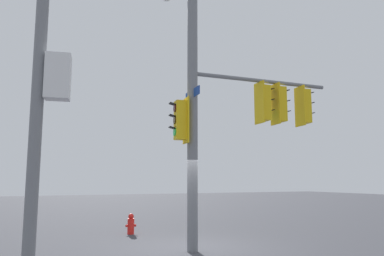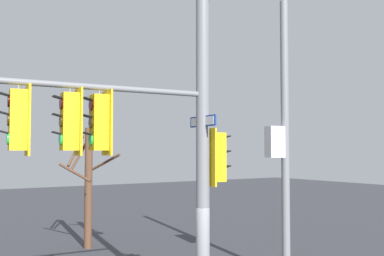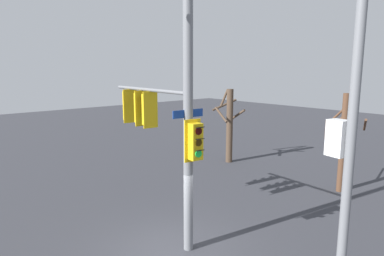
# 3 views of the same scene
# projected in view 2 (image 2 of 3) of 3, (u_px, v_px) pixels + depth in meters

# --- Properties ---
(main_signal_pole_assembly) EXTENTS (5.36, 3.41, 9.24)m
(main_signal_pole_assembly) POSITION_uv_depth(u_px,v_px,m) (166.00, 110.00, 9.84)
(main_signal_pole_assembly) COLOR slate
(main_signal_pole_assembly) RESTS_ON ground
(secondary_pole_assembly) EXTENTS (0.76, 0.48, 8.33)m
(secondary_pole_assembly) POSITION_uv_depth(u_px,v_px,m) (282.00, 138.00, 14.02)
(secondary_pole_assembly) COLOR slate
(secondary_pole_assembly) RESTS_ON ground
(bare_tree_across_street) EXTENTS (2.24, 2.21, 4.65)m
(bare_tree_across_street) POSITION_uv_depth(u_px,v_px,m) (88.00, 184.00, 18.05)
(bare_tree_across_street) COLOR brown
(bare_tree_across_street) RESTS_ON ground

